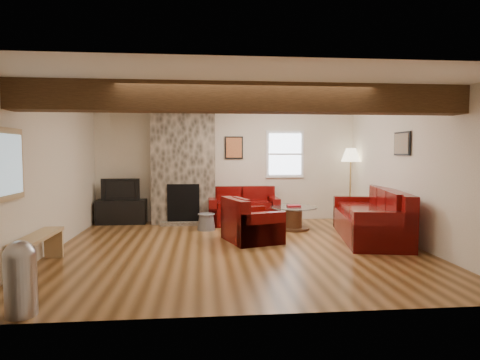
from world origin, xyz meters
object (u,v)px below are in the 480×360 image
Objects in this scene: loveseat at (243,206)px; tv_cabinet at (122,212)px; sofa_three at (369,214)px; armchair_red at (252,220)px; coffee_table at (294,218)px; floor_lamp at (351,159)px; television at (121,189)px.

loveseat reaches higher than tv_cabinet.
sofa_three is 2.20× the size of tv_cabinet.
sofa_three is 1.54× the size of loveseat.
coffee_table is (0.99, 1.00, -0.15)m from armchair_red.
sofa_three is 2.43× the size of coffee_table.
floor_lamp reaches higher than armchair_red.
loveseat is at bearing -117.54° from sofa_three.
loveseat is at bearing 143.89° from coffee_table.
armchair_red is at bearing -90.64° from loveseat.
coffee_table is 1.17× the size of television.
sofa_three reaches higher than armchair_red.
armchair_red is at bearing -143.91° from floor_lamp.
sofa_three is 2.45× the size of armchair_red.
armchair_red is 3.36m from tv_cabinet.
armchair_red reaches higher than coffee_table.
armchair_red is 1.42m from coffee_table.
loveseat is 2.72m from tv_cabinet.
sofa_three is 1.57m from coffee_table.
television reaches higher than armchair_red.
television is at bearing 0.00° from tv_cabinet.
floor_lamp reaches higher than tv_cabinet.
armchair_red is 0.57× the size of floor_lamp.
loveseat is 0.91× the size of floor_lamp.
tv_cabinet is 5.32m from floor_lamp.
television is at bearing 35.77° from armchair_red.
television is (-3.68, 1.02, 0.54)m from coffee_table.
television is at bearing 164.54° from coffee_table.
sofa_three is 2.83× the size of television.
sofa_three is 5.27m from tv_cabinet.
loveseat is at bearing -6.35° from television.
floor_lamp is (1.50, 0.82, 1.20)m from coffee_table.
armchair_red is 3.38m from television.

